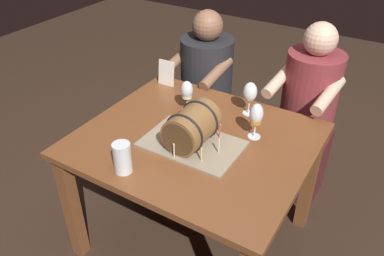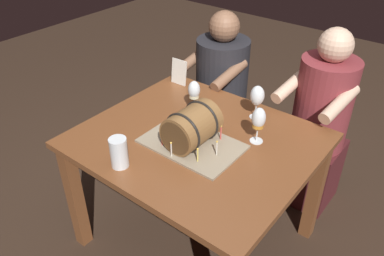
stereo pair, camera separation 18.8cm
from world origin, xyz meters
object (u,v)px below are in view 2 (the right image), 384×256
dining_table (197,155)px  barrel_cake (192,129)px  wine_glass_empty (257,96)px  menu_card (179,72)px  beer_pint (119,154)px  person_seated_left (221,95)px  wine_glass_amber (259,120)px  wine_glass_white (194,91)px  person_seated_right (317,129)px

dining_table → barrel_cake: (0.02, -0.06, 0.21)m
dining_table → barrel_cake: 0.22m
wine_glass_empty → menu_card: wine_glass_empty is taller
barrel_cake → beer_pint: bearing=-115.8°
dining_table → menu_card: 0.65m
dining_table → barrel_cake: barrel_cake is taller
beer_pint → person_seated_left: person_seated_left is taller
beer_pint → person_seated_left: (-0.22, 1.14, -0.27)m
wine_glass_empty → menu_card: 0.60m
beer_pint → person_seated_left: 1.20m
beer_pint → person_seated_left: bearing=100.8°
dining_table → beer_pint: bearing=-110.0°
barrel_cake → wine_glass_empty: 0.44m
wine_glass_amber → menu_card: bearing=160.7°
barrel_cake → person_seated_left: person_seated_left is taller
menu_card → wine_glass_empty: bearing=-6.9°
wine_glass_amber → wine_glass_white: size_ratio=1.04×
wine_glass_amber → wine_glass_empty: 0.23m
dining_table → beer_pint: (-0.14, -0.39, 0.18)m
person_seated_right → person_seated_left: bearing=180.0°
barrel_cake → beer_pint: size_ratio=3.26×
person_seated_left → person_seated_right: bearing=-0.0°
beer_pint → barrel_cake: bearing=64.2°
menu_card → person_seated_left: 0.45m
person_seated_right → dining_table: bearing=-115.7°
dining_table → barrel_cake: bearing=-75.3°
menu_card → person_seated_left: bearing=72.3°
menu_card → person_seated_right: bearing=20.9°
person_seated_left → person_seated_right: 0.72m
person_seated_right → wine_glass_white: bearing=-134.5°
barrel_cake → person_seated_left: (-0.38, 0.81, -0.30)m
barrel_cake → wine_glass_amber: (0.24, 0.22, 0.03)m
dining_table → menu_card: menu_card is taller
beer_pint → person_seated_right: (0.50, 1.14, -0.26)m
barrel_cake → wine_glass_white: size_ratio=2.60×
wine_glass_empty → beer_pint: size_ratio=1.30×
dining_table → beer_pint: 0.46m
dining_table → beer_pint: size_ratio=7.77×
barrel_cake → menu_card: barrel_cake is taller
barrel_cake → person_seated_right: 0.93m
wine_glass_white → wine_glass_empty: bearing=26.5°
wine_glass_empty → person_seated_left: person_seated_left is taller
dining_table → wine_glass_white: (-0.18, 0.20, 0.24)m
barrel_cake → beer_pint: barrel_cake is taller
beer_pint → person_seated_right: bearing=66.2°
wine_glass_white → beer_pint: wine_glass_white is taller
menu_card → person_seated_right: size_ratio=0.13×
wine_glass_empty → person_seated_left: 0.71m
dining_table → person_seated_right: (0.36, 0.75, -0.08)m
wine_glass_amber → wine_glass_white: wine_glass_amber is taller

